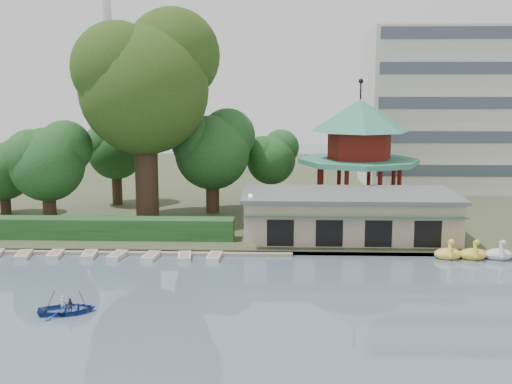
{
  "coord_description": "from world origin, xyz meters",
  "views": [
    {
      "loc": [
        3.82,
        -33.24,
        13.85
      ],
      "look_at": [
        2.0,
        18.0,
        5.0
      ],
      "focal_mm": 45.0,
      "sensor_mm": 36.0,
      "label": 1
    }
  ],
  "objects_px": {
    "dock": "(85,251)",
    "big_tree": "(146,79)",
    "rowboat_with_passengers": "(67,305)",
    "pavilion": "(359,145)",
    "boathouse": "(349,214)"
  },
  "relations": [
    {
      "from": "pavilion",
      "to": "dock",
      "type": "bearing_deg",
      "value": -148.34
    },
    {
      "from": "boathouse",
      "to": "pavilion",
      "type": "distance_m",
      "value": 11.43
    },
    {
      "from": "boathouse",
      "to": "pavilion",
      "type": "xyz_separation_m",
      "value": [
        2.0,
        10.03,
        5.11
      ]
    },
    {
      "from": "dock",
      "to": "big_tree",
      "type": "relative_size",
      "value": 1.65
    },
    {
      "from": "big_tree",
      "to": "rowboat_with_passengers",
      "type": "xyz_separation_m",
      "value": [
        -0.13,
        -24.82,
        -13.63
      ]
    },
    {
      "from": "dock",
      "to": "boathouse",
      "type": "xyz_separation_m",
      "value": [
        22.0,
        4.77,
        2.25
      ]
    },
    {
      "from": "dock",
      "to": "big_tree",
      "type": "bearing_deg",
      "value": 73.93
    },
    {
      "from": "dock",
      "to": "rowboat_with_passengers",
      "type": "xyz_separation_m",
      "value": [
        3.04,
        -13.82,
        0.37
      ]
    },
    {
      "from": "pavilion",
      "to": "rowboat_with_passengers",
      "type": "distance_m",
      "value": 36.15
    },
    {
      "from": "big_tree",
      "to": "rowboat_with_passengers",
      "type": "bearing_deg",
      "value": -90.29
    },
    {
      "from": "big_tree",
      "to": "rowboat_with_passengers",
      "type": "height_order",
      "value": "big_tree"
    },
    {
      "from": "boathouse",
      "to": "dock",
      "type": "bearing_deg",
      "value": -167.76
    },
    {
      "from": "pavilion",
      "to": "rowboat_with_passengers",
      "type": "xyz_separation_m",
      "value": [
        -20.96,
        -28.62,
        -6.99
      ]
    },
    {
      "from": "big_tree",
      "to": "pavilion",
      "type": "bearing_deg",
      "value": 10.34
    },
    {
      "from": "dock",
      "to": "boathouse",
      "type": "relative_size",
      "value": 1.83
    }
  ]
}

